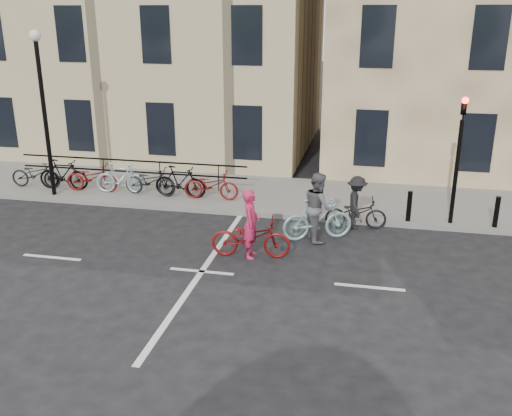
% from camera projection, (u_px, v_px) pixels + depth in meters
% --- Properties ---
extents(ground, '(120.00, 120.00, 0.00)m').
position_uv_depth(ground, '(202.00, 272.00, 13.81)').
color(ground, black).
rests_on(ground, ground).
extents(sidewalk, '(46.00, 4.00, 0.15)m').
position_uv_depth(sidewalk, '(143.00, 187.00, 20.11)').
color(sidewalk, slate).
rests_on(sidewalk, ground).
extents(building_west, '(20.00, 10.00, 10.00)m').
position_uv_depth(building_west, '(93.00, 29.00, 25.88)').
color(building_west, tan).
rests_on(building_west, sidewalk).
extents(traffic_light, '(0.18, 0.30, 3.90)m').
position_uv_depth(traffic_light, '(459.00, 145.00, 15.79)').
color(traffic_light, black).
rests_on(traffic_light, sidewalk).
extents(lamp_post, '(0.36, 0.36, 5.28)m').
position_uv_depth(lamp_post, '(42.00, 94.00, 17.99)').
color(lamp_post, black).
rests_on(lamp_post, sidewalk).
extents(bollard_east, '(0.14, 0.14, 0.90)m').
position_uv_depth(bollard_east, '(409.00, 206.00, 16.56)').
color(bollard_east, black).
rests_on(bollard_east, sidewalk).
extents(bollard_west, '(0.14, 0.14, 0.90)m').
position_uv_depth(bollard_west, '(497.00, 212.00, 16.09)').
color(bollard_west, black).
rests_on(bollard_west, sidewalk).
extents(parked_bikes, '(8.30, 1.23, 1.05)m').
position_uv_depth(parked_bikes, '(121.00, 179.00, 19.10)').
color(parked_bikes, black).
rests_on(parked_bikes, sidewalk).
extents(cyclist_pink, '(2.08, 0.90, 1.80)m').
position_uv_depth(cyclist_pink, '(251.00, 234.00, 14.46)').
color(cyclist_pink, maroon).
rests_on(cyclist_pink, ground).
extents(cyclist_grey, '(2.03, 1.28, 1.90)m').
position_uv_depth(cyclist_grey, '(318.00, 213.00, 15.49)').
color(cyclist_grey, '#93BDC1').
rests_on(cyclist_grey, ground).
extents(cyclist_dark, '(1.80, 1.06, 1.56)m').
position_uv_depth(cyclist_dark, '(356.00, 208.00, 16.35)').
color(cyclist_dark, black).
rests_on(cyclist_dark, ground).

